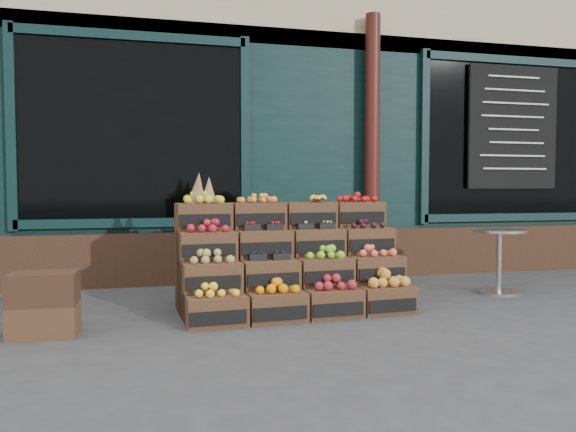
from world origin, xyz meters
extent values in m
plane|color=#3A3A3C|center=(0.00, 0.00, 0.00)|extent=(60.00, 60.00, 0.00)
cube|color=black|center=(0.00, 5.20, 2.40)|extent=(12.00, 6.00, 4.80)
cube|color=black|center=(0.00, 2.25, 1.50)|extent=(12.00, 0.12, 3.00)
cube|color=#382216|center=(0.00, 2.18, 0.30)|extent=(12.00, 0.18, 0.60)
cube|color=black|center=(-1.60, 2.18, 1.75)|extent=(2.40, 0.06, 2.00)
cube|color=black|center=(3.20, 2.18, 1.75)|extent=(2.40, 0.06, 2.00)
cylinder|color=#3F130E|center=(1.20, 2.05, 1.60)|extent=(0.18, 0.18, 3.20)
cube|color=black|center=(3.20, 2.10, 1.90)|extent=(1.30, 0.04, 1.60)
cube|color=#4A2F1D|center=(-0.94, 0.16, 0.12)|extent=(0.50, 0.36, 0.24)
cube|color=black|center=(-0.93, -0.02, 0.10)|extent=(0.45, 0.04, 0.11)
cube|color=yellow|center=(-0.94, 0.16, 0.28)|extent=(0.40, 0.28, 0.08)
cube|color=#4A2F1D|center=(-0.44, 0.19, 0.12)|extent=(0.50, 0.36, 0.24)
cube|color=black|center=(-0.43, 0.01, 0.10)|extent=(0.45, 0.04, 0.11)
cube|color=orange|center=(-0.44, 0.19, 0.29)|extent=(0.40, 0.28, 0.09)
cube|color=#4A2F1D|center=(0.07, 0.22, 0.12)|extent=(0.50, 0.36, 0.24)
cube|color=black|center=(0.08, 0.04, 0.10)|extent=(0.45, 0.04, 0.11)
cube|color=maroon|center=(0.07, 0.22, 0.29)|extent=(0.40, 0.28, 0.09)
cube|color=#4A2F1D|center=(0.57, 0.24, 0.12)|extent=(0.50, 0.36, 0.24)
cube|color=black|center=(0.58, 0.06, 0.10)|extent=(0.45, 0.04, 0.11)
cube|color=orange|center=(0.57, 0.24, 0.30)|extent=(0.40, 0.28, 0.11)
cube|color=#4A2F1D|center=(-0.95, 0.37, 0.36)|extent=(0.50, 0.36, 0.24)
cube|color=black|center=(-0.94, 0.19, 0.34)|extent=(0.45, 0.04, 0.11)
cube|color=#9A8E4B|center=(-0.95, 0.37, 0.53)|extent=(0.40, 0.28, 0.08)
cube|color=#4A2F1D|center=(-0.45, 0.39, 0.36)|extent=(0.50, 0.36, 0.24)
cube|color=black|center=(-0.44, 0.21, 0.34)|extent=(0.45, 0.04, 0.11)
cube|color=#1A1743|center=(-0.45, 0.39, 0.50)|extent=(0.40, 0.28, 0.03)
cube|color=#4A2F1D|center=(0.06, 0.42, 0.36)|extent=(0.50, 0.36, 0.24)
cube|color=black|center=(0.07, 0.24, 0.34)|extent=(0.45, 0.04, 0.11)
cube|color=#72BE23|center=(0.06, 0.42, 0.53)|extent=(0.40, 0.28, 0.08)
cube|color=#4A2F1D|center=(0.56, 0.45, 0.36)|extent=(0.50, 0.36, 0.24)
cube|color=black|center=(0.57, 0.27, 0.34)|extent=(0.45, 0.04, 0.11)
cube|color=#EE5F43|center=(0.56, 0.45, 0.53)|extent=(0.40, 0.28, 0.08)
cube|color=#4A2F1D|center=(-0.96, 0.57, 0.61)|extent=(0.50, 0.36, 0.24)
cube|color=black|center=(-0.95, 0.39, 0.58)|extent=(0.45, 0.04, 0.11)
cube|color=maroon|center=(-0.96, 0.57, 0.77)|extent=(0.40, 0.28, 0.08)
cube|color=#4A2F1D|center=(-0.46, 0.60, 0.61)|extent=(0.50, 0.36, 0.24)
cube|color=black|center=(-0.45, 0.42, 0.58)|extent=(0.45, 0.04, 0.11)
cube|color=#AB0514|center=(-0.46, 0.60, 0.75)|extent=(0.40, 0.28, 0.03)
cube|color=#4A2F1D|center=(0.04, 0.63, 0.61)|extent=(0.50, 0.36, 0.24)
cube|color=black|center=(0.05, 0.45, 0.58)|extent=(0.45, 0.04, 0.11)
cube|color=#8DD051|center=(0.04, 0.63, 0.74)|extent=(0.40, 0.28, 0.03)
cube|color=#4A2F1D|center=(0.55, 0.65, 0.61)|extent=(0.50, 0.36, 0.24)
cube|color=black|center=(0.56, 0.48, 0.58)|extent=(0.45, 0.04, 0.11)
cube|color=black|center=(0.55, 0.65, 0.76)|extent=(0.40, 0.28, 0.06)
cube|color=#4A2F1D|center=(-0.98, 0.78, 0.85)|extent=(0.50, 0.36, 0.24)
cube|color=black|center=(-0.97, 0.60, 0.83)|extent=(0.45, 0.04, 0.11)
cube|color=yellow|center=(-0.98, 0.78, 1.01)|extent=(0.40, 0.28, 0.08)
cube|color=#4A2F1D|center=(-0.47, 0.80, 0.85)|extent=(0.50, 0.36, 0.24)
cube|color=black|center=(-0.46, 0.63, 0.83)|extent=(0.45, 0.04, 0.11)
cube|color=orange|center=(-0.47, 0.80, 1.01)|extent=(0.40, 0.28, 0.07)
cube|color=#4A2F1D|center=(0.03, 0.83, 0.85)|extent=(0.50, 0.36, 0.24)
cube|color=black|center=(0.04, 0.65, 0.83)|extent=(0.45, 0.04, 0.11)
cube|color=yellow|center=(0.03, 0.83, 1.01)|extent=(0.40, 0.28, 0.07)
cube|color=#4A2F1D|center=(0.54, 0.86, 0.85)|extent=(0.50, 0.36, 0.24)
cube|color=black|center=(0.55, 0.68, 0.83)|extent=(0.45, 0.04, 0.11)
cube|color=#B31010|center=(0.54, 0.86, 1.01)|extent=(0.40, 0.28, 0.07)
cube|color=#382216|center=(-0.20, 0.41, 0.12)|extent=(2.02, 0.45, 0.24)
cube|color=#382216|center=(-0.21, 0.61, 0.24)|extent=(2.02, 0.45, 0.49)
cube|color=#382216|center=(-0.22, 0.82, 0.36)|extent=(2.02, 0.45, 0.73)
cone|color=olive|center=(-1.02, 0.78, 1.11)|extent=(0.17, 0.17, 0.28)
cone|color=olive|center=(-0.92, 0.81, 1.09)|extent=(0.15, 0.15, 0.24)
cube|color=#4A2F1D|center=(-2.23, 0.14, 0.12)|extent=(0.49, 0.35, 0.24)
cube|color=#382216|center=(-2.23, 0.14, 0.36)|extent=(0.49, 0.35, 0.24)
cylinder|color=silver|center=(2.10, 0.77, 0.01)|extent=(0.39, 0.39, 0.03)
cylinder|color=silver|center=(2.10, 0.77, 0.33)|extent=(0.05, 0.05, 0.65)
cylinder|color=silver|center=(2.10, 0.77, 0.66)|extent=(0.54, 0.54, 0.03)
imported|color=#1D672F|center=(-1.65, 2.73, 0.88)|extent=(0.74, 0.61, 1.75)
camera|label=1|loc=(-1.48, -4.34, 1.12)|focal=35.00mm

